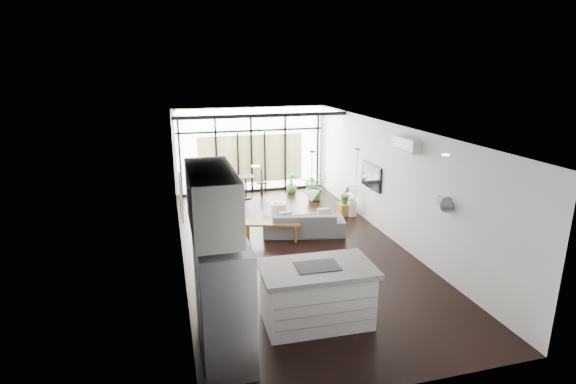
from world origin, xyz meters
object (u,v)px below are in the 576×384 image
tv (371,176)px  console_bench (272,231)px  island (317,295)px  milk_can (352,206)px  sofa (303,219)px  pouf (278,209)px  fridge (226,309)px

tv → console_bench: bearing=-170.2°
island → console_bench: (0.11, 3.73, -0.28)m
island → milk_can: (2.72, 4.90, -0.24)m
island → tv: bearing=56.9°
milk_can → tv: (0.21, -0.69, 1.03)m
sofa → pouf: 1.60m
sofa → pouf: sofa is taller
fridge → milk_can: size_ratio=3.39×
island → console_bench: bearing=90.0°
fridge → sofa: size_ratio=0.90×
fridge → sofa: 5.30m
fridge → milk_can: fridge is taller
milk_can → tv: size_ratio=0.49×
console_bench → milk_can: bearing=40.6°
pouf → tv: size_ratio=0.42×
sofa → island: bearing=88.2°
console_bench → fridge: bearing=-94.3°
sofa → pouf: (-0.26, 1.57, -0.21)m
island → fridge: size_ratio=1.01×
fridge → pouf: bearing=69.8°
milk_can → sofa: bearing=-149.7°
island → sofa: (0.97, 3.88, -0.11)m
console_bench → pouf: bearing=87.1°
island → milk_can: bearing=62.7°
console_bench → pouf: size_ratio=2.98×
milk_can → console_bench: bearing=-155.7°
fridge → pouf: 6.63m
tv → fridge: bearing=-132.2°
pouf → sofa: bearing=-80.7°
console_bench → island: bearing=-75.4°
sofa → tv: bearing=-158.2°
console_bench → milk_can: 2.86m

